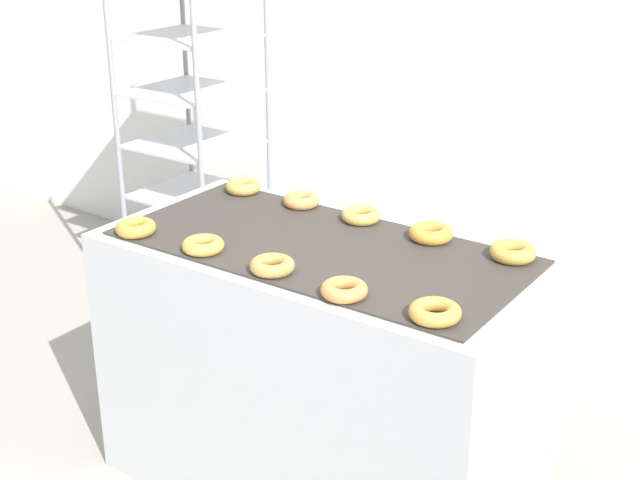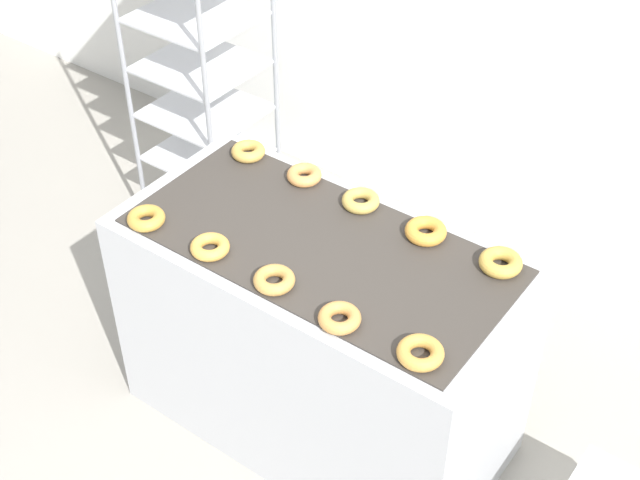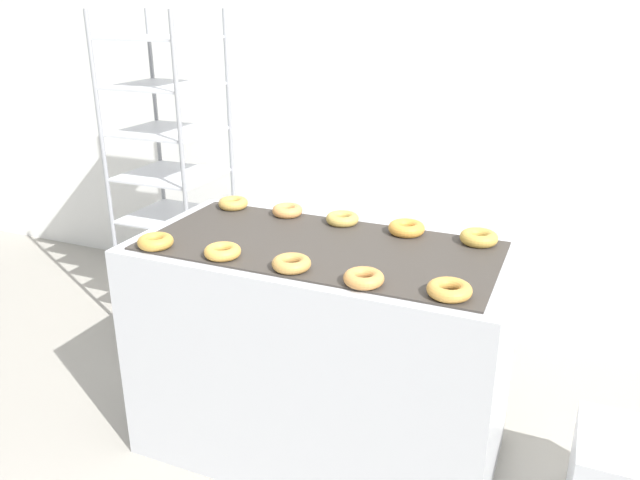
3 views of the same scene
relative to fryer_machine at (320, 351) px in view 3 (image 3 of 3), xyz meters
The scene contains 14 objects.
wall_back 1.77m from the fryer_machine, 90.01° to the left, with size 8.00×0.05×2.80m.
fryer_machine is the anchor object (origin of this frame).
baking_rack_cart 1.52m from the fryer_machine, 148.71° to the left, with size 0.54×0.51×1.81m.
glaze_bin 1.20m from the fryer_machine, ahead, with size 0.28×0.40×0.36m.
donut_near_leftmost 0.81m from the fryer_machine, 154.80° to the right, with size 0.14×0.14×0.04m, color #BB8B38.
donut_near_left 0.63m from the fryer_machine, 138.16° to the right, with size 0.14×0.14×0.04m, color gold.
donut_near_center 0.56m from the fryer_machine, 90.93° to the right, with size 0.14×0.14×0.04m, color #BD8A44.
donut_near_right 0.63m from the fryer_machine, 44.89° to the right, with size 0.14×0.14×0.04m, color #C78845.
donut_near_rightmost 0.79m from the fryer_machine, 24.39° to the right, with size 0.15×0.15×0.04m, color #C58E3E.
donut_far_leftmost 0.79m from the fryer_machine, 153.51° to the left, with size 0.13×0.13×0.04m, color #BD9344.
donut_far_left 0.63m from the fryer_machine, 134.95° to the left, with size 0.13×0.13×0.04m, color #CD8A4A.
donut_far_center 0.57m from the fryer_machine, 92.46° to the left, with size 0.14×0.14×0.04m, color tan.
donut_far_right 0.63m from the fryer_machine, 42.93° to the left, with size 0.15×0.15×0.05m, color gold.
donut_far_rightmost 0.80m from the fryer_machine, 24.69° to the left, with size 0.15×0.15×0.05m, color gold.
Camera 3 is at (0.89, -1.46, 1.83)m, focal length 35.00 mm.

